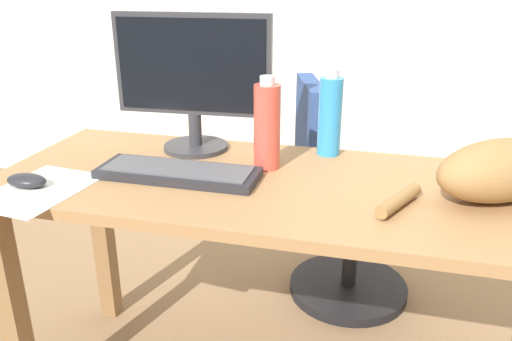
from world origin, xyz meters
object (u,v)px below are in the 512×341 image
(office_chair, at_px, (341,211))
(keyboard, at_px, (178,173))
(water_bottle, at_px, (330,116))
(computer_mouse, at_px, (27,181))
(spray_bottle, at_px, (267,126))
(monitor, at_px, (193,78))
(cat, at_px, (509,166))

(office_chair, height_order, keyboard, office_chair)
(keyboard, height_order, water_bottle, water_bottle)
(computer_mouse, relative_size, spray_bottle, 0.42)
(computer_mouse, bearing_deg, monitor, 51.82)
(cat, bearing_deg, office_chair, 127.85)
(water_bottle, relative_size, spray_bottle, 0.98)
(office_chair, xyz_separation_m, spray_bottle, (-0.18, -0.51, 0.48))
(office_chair, height_order, water_bottle, water_bottle)
(monitor, bearing_deg, spray_bottle, -21.68)
(keyboard, xyz_separation_m, water_bottle, (0.37, 0.30, 0.11))
(monitor, xyz_separation_m, water_bottle, (0.41, 0.06, -0.11))
(monitor, bearing_deg, water_bottle, 8.45)
(cat, relative_size, water_bottle, 2.00)
(water_bottle, bearing_deg, cat, -24.74)
(monitor, height_order, cat, monitor)
(office_chair, height_order, cat, cat)
(spray_bottle, bearing_deg, computer_mouse, -152.32)
(keyboard, xyz_separation_m, cat, (0.83, 0.08, 0.07))
(monitor, height_order, spray_bottle, monitor)
(cat, xyz_separation_m, computer_mouse, (-1.19, -0.25, -0.06))
(keyboard, relative_size, computer_mouse, 4.00)
(monitor, relative_size, keyboard, 1.09)
(computer_mouse, bearing_deg, water_bottle, 32.45)
(water_bottle, bearing_deg, monitor, -171.55)
(cat, bearing_deg, monitor, 170.08)
(monitor, height_order, water_bottle, monitor)
(monitor, xyz_separation_m, spray_bottle, (0.25, -0.10, -0.10))
(cat, xyz_separation_m, spray_bottle, (-0.62, 0.05, 0.04))
(monitor, distance_m, cat, 0.90)
(monitor, relative_size, computer_mouse, 4.37)
(water_bottle, bearing_deg, keyboard, -141.34)
(office_chair, xyz_separation_m, cat, (0.44, -0.57, 0.44))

